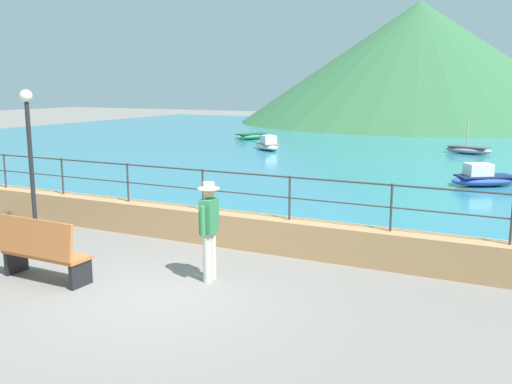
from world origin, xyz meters
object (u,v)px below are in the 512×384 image
(boat_0, at_px, (483,178))
(boat_4, at_px, (251,136))
(boat_2, at_px, (267,145))
(boat_3, at_px, (468,150))
(person_walking, at_px, (209,226))
(lamp_post, at_px, (29,138))
(bench_main, at_px, (42,250))

(boat_0, bearing_deg, boat_4, 142.02)
(boat_0, distance_m, boat_2, 12.88)
(boat_3, relative_size, boat_4, 1.00)
(person_walking, bearing_deg, boat_4, 115.55)
(lamp_post, distance_m, boat_0, 14.13)
(boat_2, bearing_deg, lamp_post, -82.25)
(boat_4, bearing_deg, bench_main, -70.86)
(lamp_post, height_order, boat_3, lamp_post)
(boat_0, bearing_deg, bench_main, -114.21)
(boat_2, distance_m, boat_3, 9.99)
(boat_3, bearing_deg, person_walking, -94.99)
(boat_4, bearing_deg, boat_2, -54.53)
(boat_0, xyz_separation_m, boat_4, (-14.53, 11.35, -0.07))
(bench_main, height_order, boat_3, boat_3)
(lamp_post, relative_size, boat_4, 1.33)
(boat_0, bearing_deg, lamp_post, -128.53)
(person_walking, height_order, boat_2, person_walking)
(lamp_post, bearing_deg, person_walking, -10.75)
(bench_main, distance_m, lamp_post, 3.96)
(bench_main, distance_m, boat_0, 14.59)
(lamp_post, relative_size, boat_2, 1.44)
(boat_2, bearing_deg, bench_main, -75.51)
(bench_main, height_order, person_walking, person_walking)
(person_walking, xyz_separation_m, boat_0, (3.39, 11.97, -0.65))
(boat_3, bearing_deg, boat_0, -80.74)
(bench_main, height_order, boat_4, bench_main)
(person_walking, distance_m, boat_0, 12.45)
(person_walking, height_order, boat_0, person_walking)
(boat_4, bearing_deg, person_walking, -64.45)
(lamp_post, xyz_separation_m, boat_3, (7.20, 20.32, -1.93))
(boat_2, height_order, boat_3, boat_3)
(lamp_post, xyz_separation_m, boat_2, (-2.38, 17.49, -1.87))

